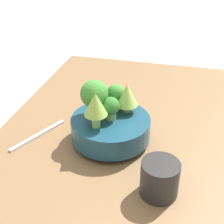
{
  "coord_description": "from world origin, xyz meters",
  "views": [
    {
      "loc": [
        0.61,
        0.16,
        0.53
      ],
      "look_at": [
        -0.03,
        0.0,
        0.12
      ],
      "focal_mm": 50.0,
      "sensor_mm": 36.0,
      "label": 1
    }
  ],
  "objects": [
    {
      "name": "broccoli_floret_front",
      "position": [
        -0.04,
        -0.04,
        0.16
      ],
      "size": [
        0.07,
        0.07,
        0.1
      ],
      "color": "#609347",
      "rests_on": "bowl"
    },
    {
      "name": "cup",
      "position": [
        0.13,
        0.14,
        0.07
      ],
      "size": [
        0.08,
        0.08,
        0.08
      ],
      "color": "black",
      "rests_on": "table"
    },
    {
      "name": "ground_plane",
      "position": [
        0.0,
        0.0,
        0.0
      ],
      "size": [
        6.0,
        6.0,
        0.0
      ],
      "primitive_type": "plane",
      "color": "#ADA89E"
    },
    {
      "name": "bowl",
      "position": [
        -0.03,
        0.0,
        0.07
      ],
      "size": [
        0.2,
        0.2,
        0.07
      ],
      "color": "navy",
      "rests_on": "table"
    },
    {
      "name": "broccoli_floret_left",
      "position": [
        -0.08,
        -0.0,
        0.14
      ],
      "size": [
        0.05,
        0.05,
        0.07
      ],
      "color": "#6BA34C",
      "rests_on": "bowl"
    },
    {
      "name": "table",
      "position": [
        0.0,
        0.0,
        0.02
      ],
      "size": [
        1.17,
        0.63,
        0.03
      ],
      "color": "brown",
      "rests_on": "ground_plane"
    },
    {
      "name": "romanesco_piece_far",
      "position": [
        -0.07,
        0.03,
        0.15
      ],
      "size": [
        0.06,
        0.06,
        0.08
      ],
      "color": "#609347",
      "rests_on": "bowl"
    },
    {
      "name": "romanesco_piece_near",
      "position": [
        0.02,
        -0.03,
        0.16
      ],
      "size": [
        0.06,
        0.06,
        0.09
      ],
      "color": "#7AB256",
      "rests_on": "bowl"
    },
    {
      "name": "fork",
      "position": [
        0.0,
        -0.2,
        0.04
      ],
      "size": [
        0.16,
        0.09,
        0.01
      ],
      "color": "silver",
      "rests_on": "table"
    },
    {
      "name": "broccoli_floret_center",
      "position": [
        -0.03,
        0.0,
        0.14
      ],
      "size": [
        0.05,
        0.05,
        0.06
      ],
      "color": "#609347",
      "rests_on": "bowl"
    }
  ]
}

